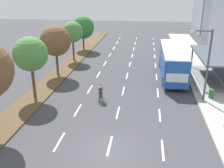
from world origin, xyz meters
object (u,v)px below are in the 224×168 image
(cyclist, at_px, (100,93))
(trash_bin, at_px, (212,94))
(median_tree_third, at_px, (55,41))
(median_tree_second, at_px, (30,54))
(streetlight, at_px, (206,61))
(median_tree_fifth, at_px, (83,27))
(median_tree_fourth, at_px, (72,32))
(bus, at_px, (172,59))
(bus_shelter, at_px, (212,64))

(cyclist, bearing_deg, trash_bin, 9.34)
(median_tree_third, bearing_deg, median_tree_second, -89.58)
(cyclist, relative_size, streetlight, 0.28)
(median_tree_third, distance_m, trash_bin, 17.84)
(median_tree_fifth, bearing_deg, median_tree_fourth, -88.43)
(bus, relative_size, streetlight, 1.74)
(bus, relative_size, median_tree_second, 1.96)
(bus_shelter, height_order, trash_bin, bus_shelter)
(median_tree_third, bearing_deg, trash_bin, -16.50)
(median_tree_third, bearing_deg, bus_shelter, 2.32)
(bus_shelter, bearing_deg, streetlight, -108.43)
(median_tree_second, xyz_separation_m, streetlight, (15.67, 1.22, -0.38))
(bus_shelter, relative_size, median_tree_third, 1.65)
(bus, xyz_separation_m, streetlight, (2.17, -7.21, 1.82))
(bus, bearing_deg, median_tree_fourth, 158.83)
(bus_shelter, height_order, median_tree_fifth, median_tree_fifth)
(cyclist, distance_m, median_tree_fourth, 15.27)
(median_tree_fourth, bearing_deg, streetlight, -38.47)
(median_tree_second, distance_m, trash_bin, 17.21)
(bus_shelter, height_order, cyclist, bus_shelter)
(median_tree_fourth, distance_m, trash_bin, 20.73)
(bus_shelter, height_order, median_tree_fourth, median_tree_fourth)
(median_tree_third, relative_size, median_tree_fifth, 1.06)
(median_tree_fifth, bearing_deg, trash_bin, -47.82)
(median_tree_second, xyz_separation_m, median_tree_third, (-0.05, 6.83, -0.11))
(median_tree_third, relative_size, trash_bin, 6.86)
(median_tree_fourth, height_order, trash_bin, median_tree_fourth)
(median_tree_second, bearing_deg, median_tree_fifth, 90.47)
(bus_shelter, bearing_deg, median_tree_third, -177.68)
(cyclist, relative_size, median_tree_second, 0.32)
(median_tree_third, relative_size, median_tree_fourth, 1.07)
(median_tree_fourth, xyz_separation_m, streetlight, (15.65, -12.43, -0.20))
(bus, distance_m, trash_bin, 7.46)
(bus, bearing_deg, cyclist, -130.79)
(bus_shelter, distance_m, trash_bin, 5.93)
(bus, xyz_separation_m, median_tree_fourth, (-13.48, 5.22, 2.02))
(median_tree_fifth, bearing_deg, streetlight, -50.57)
(cyclist, xyz_separation_m, median_tree_fifth, (-6.53, 20.32, 2.98))
(median_tree_fourth, distance_m, median_tree_fifth, 6.84)
(median_tree_second, distance_m, median_tree_third, 6.83)
(median_tree_fourth, xyz_separation_m, median_tree_fifth, (-0.19, 6.83, -0.32))
(bus, bearing_deg, median_tree_second, -148.00)
(streetlight, distance_m, trash_bin, 3.53)
(streetlight, xyz_separation_m, trash_bin, (1.03, 0.64, -3.31))
(median_tree_third, distance_m, median_tree_fourth, 6.83)
(bus, bearing_deg, streetlight, -73.27)
(bus, bearing_deg, trash_bin, -64.04)
(streetlight, bearing_deg, median_tree_fourth, 141.53)
(median_tree_fifth, bearing_deg, cyclist, -72.18)
(median_tree_third, bearing_deg, streetlight, -19.62)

